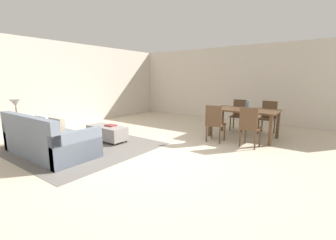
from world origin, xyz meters
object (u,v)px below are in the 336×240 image
(dining_chair_near_left, at_px, (215,121))
(book_on_ottoman, at_px, (111,125))
(ottoman_table, at_px, (107,132))
(dining_chair_near_right, at_px, (250,125))
(side_table, at_px, (18,126))
(table_lamp, at_px, (15,104))
(dining_chair_far_left, at_px, (239,113))
(dining_chair_far_right, at_px, (268,115))
(vase_centerpiece, at_px, (247,105))
(couch, at_px, (48,141))
(dining_table, at_px, (244,112))

(dining_chair_near_left, relative_size, book_on_ottoman, 3.54)
(ottoman_table, height_order, dining_chair_near_right, dining_chair_near_right)
(side_table, xyz_separation_m, table_lamp, (-0.00, -0.00, 0.53))
(dining_chair_far_left, bearing_deg, table_lamp, -129.31)
(dining_chair_near_left, height_order, dining_chair_far_right, same)
(vase_centerpiece, bearing_deg, dining_chair_far_right, 69.56)
(dining_chair_near_left, bearing_deg, ottoman_table, -146.29)
(ottoman_table, height_order, dining_chair_far_right, dining_chair_far_right)
(dining_chair_near_right, xyz_separation_m, vase_centerpiece, (-0.32, 0.80, 0.35))
(couch, relative_size, dining_chair_near_left, 2.28)
(ottoman_table, xyz_separation_m, dining_chair_near_left, (2.23, 1.49, 0.30))
(ottoman_table, xyz_separation_m, dining_chair_far_left, (2.24, 3.18, 0.30))
(ottoman_table, bearing_deg, table_lamp, -137.20)
(dining_table, bearing_deg, vase_centerpiece, -17.74)
(couch, relative_size, dining_chair_far_left, 2.28)
(dining_chair_near_right, bearing_deg, vase_centerpiece, 111.86)
(ottoman_table, relative_size, dining_chair_near_right, 1.17)
(dining_chair_far_right, bearing_deg, table_lamp, -134.58)
(couch, bearing_deg, table_lamp, -178.90)
(dining_chair_far_left, distance_m, book_on_ottoman, 3.79)
(side_table, relative_size, dining_table, 0.34)
(ottoman_table, relative_size, dining_table, 0.65)
(side_table, distance_m, dining_chair_far_right, 6.52)
(dining_chair_far_left, xyz_separation_m, book_on_ottoman, (-2.16, -3.11, -0.12))
(ottoman_table, height_order, dining_table, dining_table)
(couch, relative_size, dining_table, 1.27)
(couch, bearing_deg, vase_centerpiece, 52.18)
(table_lamp, height_order, dining_chair_far_right, table_lamp)
(dining_chair_near_left, height_order, dining_chair_near_right, same)
(table_lamp, xyz_separation_m, dining_chair_far_left, (3.75, 4.59, -0.45))
(dining_table, relative_size, dining_chair_near_left, 1.80)
(table_lamp, xyz_separation_m, book_on_ottoman, (1.60, 1.47, -0.57))
(side_table, height_order, dining_chair_near_left, dining_chair_near_left)
(dining_chair_near_left, xyz_separation_m, book_on_ottoman, (-2.15, -1.42, -0.12))
(couch, distance_m, side_table, 1.36)
(dining_chair_near_right, height_order, book_on_ottoman, dining_chair_near_right)
(table_lamp, relative_size, dining_chair_near_right, 0.57)
(dining_chair_far_right, bearing_deg, couch, -124.92)
(vase_centerpiece, bearing_deg, dining_chair_near_right, -68.14)
(dining_chair_near_left, distance_m, book_on_ottoman, 2.58)
(ottoman_table, distance_m, dining_chair_far_right, 4.47)
(dining_chair_near_right, bearing_deg, couch, -137.73)
(ottoman_table, bearing_deg, dining_chair_far_right, 46.64)
(dining_table, distance_m, dining_chair_far_left, 0.92)
(side_table, relative_size, dining_chair_far_left, 0.61)
(dining_chair_near_left, relative_size, dining_chair_far_left, 1.00)
(dining_table, xyz_separation_m, dining_chair_far_right, (0.42, 0.87, -0.15))
(dining_chair_far_right, bearing_deg, side_table, -134.58)
(side_table, height_order, table_lamp, table_lamp)
(couch, height_order, dining_chair_far_right, dining_chair_far_right)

